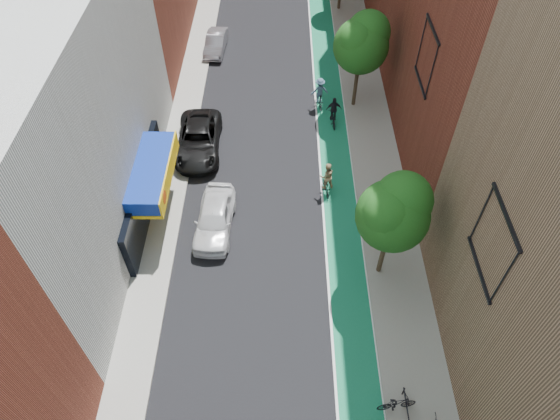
{
  "coord_description": "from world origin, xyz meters",
  "views": [
    {
      "loc": [
        0.63,
        -4.65,
        21.25
      ],
      "look_at": [
        0.54,
        12.88,
        1.5
      ],
      "focal_mm": 32.0,
      "sensor_mm": 36.0,
      "label": 1
    }
  ],
  "objects_px": {
    "parked_car_silver": "(216,43)",
    "cyclist_lane_mid": "(333,115)",
    "parked_car_white": "(215,218)",
    "cyclist_lane_far": "(319,94)",
    "cyclist_lane_near": "(326,180)",
    "parked_car_black": "(199,140)"
  },
  "relations": [
    {
      "from": "parked_car_silver",
      "to": "cyclist_lane_far",
      "type": "bearing_deg",
      "value": -38.58
    },
    {
      "from": "cyclist_lane_near",
      "to": "parked_car_black",
      "type": "bearing_deg",
      "value": -35.9
    },
    {
      "from": "parked_car_white",
      "to": "parked_car_black",
      "type": "distance_m",
      "value": 6.65
    },
    {
      "from": "parked_car_black",
      "to": "cyclist_lane_near",
      "type": "distance_m",
      "value": 8.62
    },
    {
      "from": "cyclist_lane_near",
      "to": "cyclist_lane_mid",
      "type": "relative_size",
      "value": 1.04
    },
    {
      "from": "cyclist_lane_far",
      "to": "cyclist_lane_near",
      "type": "bearing_deg",
      "value": 80.26
    },
    {
      "from": "cyclist_lane_mid",
      "to": "cyclist_lane_near",
      "type": "bearing_deg",
      "value": 78.61
    },
    {
      "from": "cyclist_lane_near",
      "to": "cyclist_lane_far",
      "type": "relative_size",
      "value": 0.98
    },
    {
      "from": "parked_car_silver",
      "to": "cyclist_lane_mid",
      "type": "distance_m",
      "value": 12.63
    },
    {
      "from": "cyclist_lane_near",
      "to": "cyclist_lane_far",
      "type": "bearing_deg",
      "value": -100.74
    },
    {
      "from": "parked_car_black",
      "to": "parked_car_silver",
      "type": "bearing_deg",
      "value": 88.25
    },
    {
      "from": "parked_car_white",
      "to": "parked_car_silver",
      "type": "xyz_separation_m",
      "value": [
        -1.6,
        18.28,
        -0.14
      ]
    },
    {
      "from": "parked_car_black",
      "to": "cyclist_lane_far",
      "type": "relative_size",
      "value": 2.66
    },
    {
      "from": "cyclist_lane_mid",
      "to": "cyclist_lane_far",
      "type": "height_order",
      "value": "cyclist_lane_far"
    },
    {
      "from": "parked_car_black",
      "to": "cyclist_lane_mid",
      "type": "xyz_separation_m",
      "value": [
        8.64,
        2.62,
        -0.01
      ]
    },
    {
      "from": "parked_car_white",
      "to": "cyclist_lane_mid",
      "type": "relative_size",
      "value": 2.34
    },
    {
      "from": "cyclist_lane_mid",
      "to": "cyclist_lane_far",
      "type": "distance_m",
      "value": 2.19
    },
    {
      "from": "parked_car_black",
      "to": "cyclist_lane_near",
      "type": "relative_size",
      "value": 2.71
    },
    {
      "from": "parked_car_silver",
      "to": "cyclist_lane_mid",
      "type": "bearing_deg",
      "value": -42.7
    },
    {
      "from": "parked_car_white",
      "to": "cyclist_lane_far",
      "type": "relative_size",
      "value": 2.22
    },
    {
      "from": "cyclist_lane_mid",
      "to": "cyclist_lane_far",
      "type": "relative_size",
      "value": 0.95
    },
    {
      "from": "cyclist_lane_mid",
      "to": "parked_car_white",
      "type": "bearing_deg",
      "value": 48.41
    }
  ]
}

